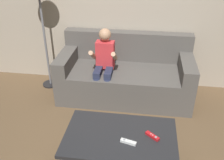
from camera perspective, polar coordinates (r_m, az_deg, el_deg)
couch at (r=3.56m, az=2.95°, el=1.00°), size 1.77×0.80×0.83m
person_seated_on_couch at (r=3.31m, az=-1.75°, el=3.89°), size 0.33×0.41×0.99m
coffee_table at (r=2.39m, az=1.83°, el=-12.84°), size 1.01×0.64×0.43m
game_remote_white_near_edge at (r=2.29m, az=3.64°, el=-13.54°), size 0.14×0.07×0.03m
game_remote_red_center at (r=2.37m, az=8.95°, el=-12.17°), size 0.13×0.12×0.03m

